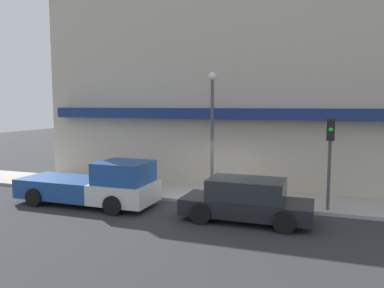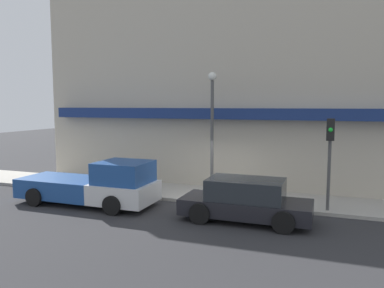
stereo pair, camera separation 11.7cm
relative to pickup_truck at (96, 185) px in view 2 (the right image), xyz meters
name	(u,v)px [view 2 (the right image)]	position (x,y,z in m)	size (l,w,h in m)	color
ground_plane	(209,205)	(4.33, 1.53, -0.81)	(80.00, 80.00, 0.00)	#2D2D30
sidewalk	(219,196)	(4.33, 2.93, -0.74)	(36.00, 2.80, 0.14)	#ADA89E
building	(236,82)	(4.35, 5.81, 4.33)	(19.80, 3.80, 10.30)	#BCB29E
pickup_truck	(96,185)	(0.00, 0.00, 0.00)	(5.78, 2.20, 1.84)	silver
parked_car	(246,200)	(6.13, 0.00, -0.08)	(4.49, 1.98, 1.49)	black
fire_hydrant	(222,191)	(4.69, 2.14, -0.34)	(0.19, 0.19, 0.67)	yellow
street_lamp	(212,118)	(4.06, 2.74, 2.65)	(0.36, 0.36, 5.28)	#4C4C4C
traffic_light	(330,147)	(8.82, 1.81, 1.69)	(0.28, 0.42, 3.41)	#4C4C4C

